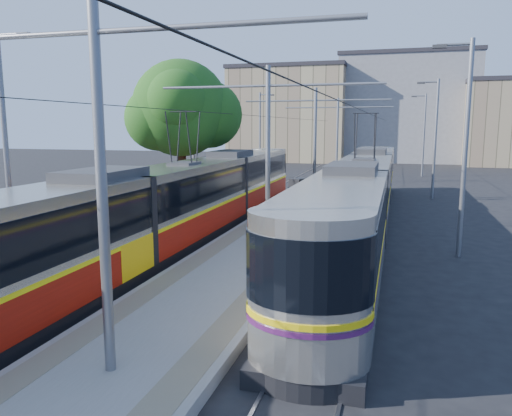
% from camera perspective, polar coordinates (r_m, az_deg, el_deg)
% --- Properties ---
extents(ground, '(160.00, 160.00, 0.00)m').
position_cam_1_polar(ground, '(13.79, -7.20, -11.57)').
color(ground, black).
rests_on(ground, ground).
extents(platform, '(4.00, 50.00, 0.30)m').
position_cam_1_polar(platform, '(29.67, 5.69, 0.07)').
color(platform, gray).
rests_on(platform, ground).
extents(tactile_strip_left, '(0.70, 50.00, 0.01)m').
position_cam_1_polar(tactile_strip_left, '(29.93, 2.97, 0.48)').
color(tactile_strip_left, gray).
rests_on(tactile_strip_left, platform).
extents(tactile_strip_right, '(0.70, 50.00, 0.01)m').
position_cam_1_polar(tactile_strip_right, '(29.43, 8.48, 0.24)').
color(tactile_strip_right, gray).
rests_on(tactile_strip_right, platform).
extents(rails, '(8.71, 70.00, 0.03)m').
position_cam_1_polar(rails, '(29.69, 5.69, -0.19)').
color(rails, gray).
rests_on(rails, ground).
extents(tram_left, '(2.43, 30.86, 5.50)m').
position_cam_1_polar(tram_left, '(21.65, -8.10, 0.75)').
color(tram_left, black).
rests_on(tram_left, ground).
extents(tram_right, '(2.43, 32.29, 5.50)m').
position_cam_1_polar(tram_right, '(24.46, 12.16, 1.97)').
color(tram_right, black).
rests_on(tram_right, ground).
extents(catenary, '(9.20, 70.00, 7.00)m').
position_cam_1_polar(catenary, '(26.49, 4.75, 8.48)').
color(catenary, gray).
rests_on(catenary, platform).
extents(street_lamps, '(15.18, 38.22, 8.00)m').
position_cam_1_polar(street_lamps, '(33.24, 7.04, 8.02)').
color(street_lamps, gray).
rests_on(street_lamps, ground).
extents(shelter, '(0.96, 1.17, 2.23)m').
position_cam_1_polar(shelter, '(23.33, 4.98, 0.83)').
color(shelter, black).
rests_on(shelter, platform).
extents(tree, '(5.88, 5.44, 8.54)m').
position_cam_1_polar(tree, '(28.59, -7.77, 11.00)').
color(tree, '#382314').
rests_on(tree, ground).
extents(building_left, '(16.32, 12.24, 13.18)m').
position_cam_1_polar(building_left, '(73.42, 4.01, 10.64)').
color(building_left, tan).
rests_on(building_left, ground).
extents(building_centre, '(18.36, 14.28, 14.74)m').
position_cam_1_polar(building_centre, '(75.88, 16.80, 10.82)').
color(building_centre, gray).
rests_on(building_centre, ground).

